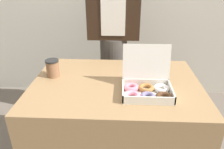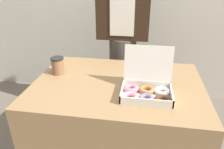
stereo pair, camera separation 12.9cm
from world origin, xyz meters
name	(u,v)px [view 1 (the left image)]	position (x,y,z in m)	size (l,w,h in m)	color
table	(116,128)	(0.00, 0.00, 0.38)	(1.10, 0.80, 0.77)	#99754C
donut_box	(146,88)	(0.18, -0.13, 0.80)	(0.32, 0.28, 0.26)	silver
coffee_cup	(53,68)	(-0.44, 0.07, 0.83)	(0.09, 0.09, 0.12)	#8C6042
person_customer	(114,35)	(-0.04, 0.66, 0.90)	(0.45, 0.25, 1.67)	#4C4742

